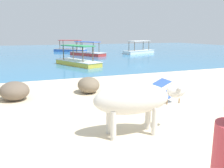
% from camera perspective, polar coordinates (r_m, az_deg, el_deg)
% --- Properties ---
extents(sand_beach, '(18.00, 14.00, 0.04)m').
position_cam_1_polar(sand_beach, '(4.99, 15.66, -12.60)').
color(sand_beach, beige).
rests_on(sand_beach, ground).
extents(water_surface, '(60.00, 36.00, 0.03)m').
position_cam_1_polar(water_surface, '(25.81, -15.21, 7.13)').
color(water_surface, teal).
rests_on(water_surface, ground).
extents(cow, '(2.00, 0.75, 1.12)m').
position_cam_1_polar(cow, '(4.76, 5.46, -3.64)').
color(cow, beige).
rests_on(cow, sand_beach).
extents(deck_chair_near, '(0.79, 0.57, 0.68)m').
position_cam_1_polar(deck_chair_near, '(7.24, 12.45, -1.27)').
color(deck_chair_near, olive).
rests_on(deck_chair_near, sand_beach).
extents(shore_rock_large, '(1.19, 1.21, 0.58)m').
position_cam_1_polar(shore_rock_large, '(7.88, -22.37, -1.53)').
color(shore_rock_large, '#6B5B4C').
rests_on(shore_rock_large, sand_beach).
extents(shore_rock_medium, '(0.86, 1.00, 0.54)m').
position_cam_1_polar(shore_rock_medium, '(8.24, -5.65, -0.22)').
color(shore_rock_medium, '#756651').
rests_on(shore_rock_medium, sand_beach).
extents(boat_white, '(3.85, 2.34, 1.29)m').
position_cam_1_polar(boat_white, '(24.75, 6.49, 7.95)').
color(boat_white, white).
rests_on(boat_white, water_surface).
extents(boat_red, '(2.87, 3.75, 1.29)m').
position_cam_1_polar(boat_red, '(22.34, -5.89, 7.52)').
color(boat_red, '#C63833').
rests_on(boat_red, water_surface).
extents(boat_yellow, '(2.45, 3.84, 1.29)m').
position_cam_1_polar(boat_yellow, '(15.61, -8.21, 5.48)').
color(boat_yellow, gold).
rests_on(boat_yellow, water_surface).
extents(boat_blue, '(3.58, 3.21, 1.29)m').
position_cam_1_polar(boat_blue, '(27.38, -10.02, 8.24)').
color(boat_blue, '#3866B7').
rests_on(boat_blue, water_surface).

